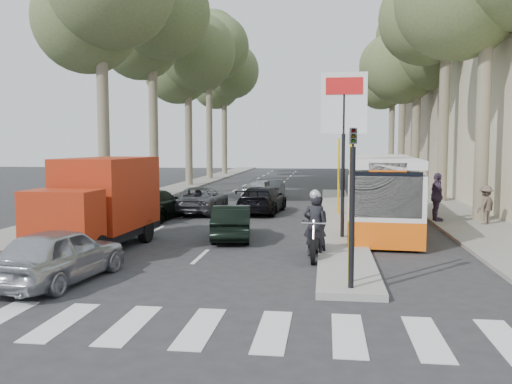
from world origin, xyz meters
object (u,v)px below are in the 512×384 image
silver_hatchback (59,255)px  red_truck (101,202)px  city_bus (381,190)px  motorcycle (315,226)px  dark_hatchback (232,222)px

silver_hatchback → red_truck: 4.14m
red_truck → city_bus: size_ratio=0.50×
red_truck → motorcycle: red_truck is taller
silver_hatchback → red_truck: (-0.69, 3.99, 0.83)m
silver_hatchback → red_truck: size_ratio=0.72×
red_truck → motorcycle: size_ratio=2.33×
city_bus → dark_hatchback: bearing=-143.1°
dark_hatchback → red_truck: bearing=24.6°
red_truck → city_bus: 10.76m
silver_hatchback → motorcycle: motorcycle is taller
red_truck → motorcycle: (6.58, -0.22, -0.60)m
silver_hatchback → motorcycle: bearing=-139.4°
silver_hatchback → city_bus: bearing=-122.5°
dark_hatchback → city_bus: city_bus is taller
dark_hatchback → city_bus: (5.36, 3.48, 0.88)m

